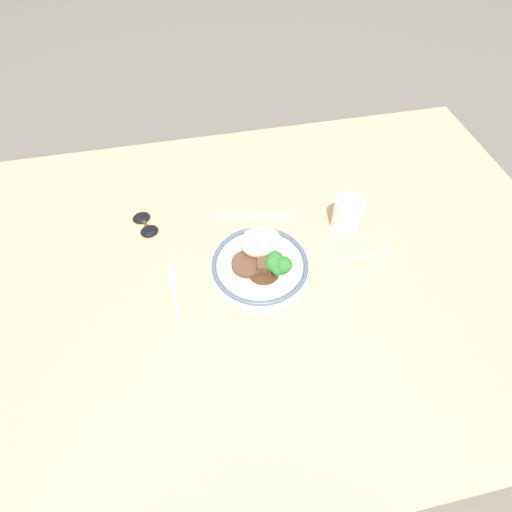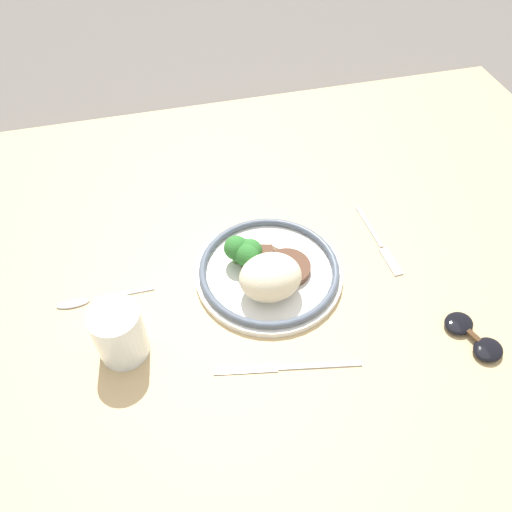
{
  "view_description": "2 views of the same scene",
  "coord_description": "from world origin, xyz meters",
  "px_view_note": "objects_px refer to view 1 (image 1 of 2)",
  "views": [
    {
      "loc": [
        -0.16,
        -0.55,
        0.8
      ],
      "look_at": [
        -0.04,
        0.01,
        0.06
      ],
      "focal_mm": 28.0,
      "sensor_mm": 36.0,
      "label": 1
    },
    {
      "loc": [
        0.12,
        0.49,
        0.68
      ],
      "look_at": [
        -0.01,
        -0.02,
        0.07
      ],
      "focal_mm": 35.0,
      "sensor_mm": 36.0,
      "label": 2
    }
  ],
  "objects_px": {
    "juice_glass": "(347,216)",
    "spoon": "(379,254)",
    "sunglasses": "(145,224)",
    "fork": "(174,287)",
    "knife": "(256,216)",
    "plate": "(262,259)"
  },
  "relations": [
    {
      "from": "juice_glass",
      "to": "spoon",
      "type": "relative_size",
      "value": 0.59
    },
    {
      "from": "spoon",
      "to": "sunglasses",
      "type": "distance_m",
      "value": 0.59
    },
    {
      "from": "juice_glass",
      "to": "fork",
      "type": "height_order",
      "value": "juice_glass"
    },
    {
      "from": "fork",
      "to": "sunglasses",
      "type": "height_order",
      "value": "sunglasses"
    },
    {
      "from": "spoon",
      "to": "fork",
      "type": "bearing_deg",
      "value": 179.2
    },
    {
      "from": "fork",
      "to": "knife",
      "type": "height_order",
      "value": "same"
    },
    {
      "from": "juice_glass",
      "to": "sunglasses",
      "type": "distance_m",
      "value": 0.51
    },
    {
      "from": "juice_glass",
      "to": "spoon",
      "type": "xyz_separation_m",
      "value": [
        0.05,
        -0.1,
        -0.04
      ]
    },
    {
      "from": "fork",
      "to": "spoon",
      "type": "bearing_deg",
      "value": -92.73
    },
    {
      "from": "plate",
      "to": "knife",
      "type": "xyz_separation_m",
      "value": [
        0.02,
        0.16,
        -0.02
      ]
    },
    {
      "from": "spoon",
      "to": "sunglasses",
      "type": "xyz_separation_m",
      "value": [
        -0.56,
        0.21,
        0.01
      ]
    },
    {
      "from": "plate",
      "to": "spoon",
      "type": "bearing_deg",
      "value": -5.27
    },
    {
      "from": "sunglasses",
      "to": "knife",
      "type": "bearing_deg",
      "value": -24.08
    },
    {
      "from": "juice_glass",
      "to": "sunglasses",
      "type": "xyz_separation_m",
      "value": [
        -0.5,
        0.11,
        -0.03
      ]
    },
    {
      "from": "fork",
      "to": "juice_glass",
      "type": "bearing_deg",
      "value": -79.73
    },
    {
      "from": "fork",
      "to": "knife",
      "type": "bearing_deg",
      "value": -53.86
    },
    {
      "from": "plate",
      "to": "fork",
      "type": "height_order",
      "value": "plate"
    },
    {
      "from": "plate",
      "to": "juice_glass",
      "type": "distance_m",
      "value": 0.25
    },
    {
      "from": "fork",
      "to": "knife",
      "type": "distance_m",
      "value": 0.3
    },
    {
      "from": "plate",
      "to": "sunglasses",
      "type": "relative_size",
      "value": 2.31
    },
    {
      "from": "plate",
      "to": "knife",
      "type": "relative_size",
      "value": 1.15
    },
    {
      "from": "juice_glass",
      "to": "knife",
      "type": "height_order",
      "value": "juice_glass"
    }
  ]
}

